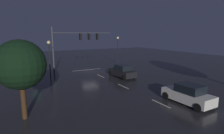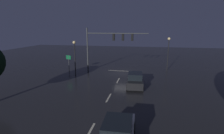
# 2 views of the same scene
# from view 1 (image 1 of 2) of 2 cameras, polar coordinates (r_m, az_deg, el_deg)

# --- Properties ---
(ground_plane) EXTENTS (80.00, 80.00, 0.00)m
(ground_plane) POSITION_cam_1_polar(r_m,az_deg,el_deg) (29.78, -6.82, -1.27)
(ground_plane) COLOR #232326
(traffic_signal_assembly) EXTENTS (9.38, 0.47, 6.84)m
(traffic_signal_assembly) POSITION_cam_1_polar(r_m,az_deg,el_deg) (28.59, -11.15, 7.92)
(traffic_signal_assembly) COLOR #383A3D
(traffic_signal_assembly) RESTS_ON ground_plane
(lane_dash_far) EXTENTS (0.16, 2.20, 0.01)m
(lane_dash_far) POSITION_cam_1_polar(r_m,az_deg,el_deg) (26.19, -3.52, -2.79)
(lane_dash_far) COLOR beige
(lane_dash_far) RESTS_ON ground_plane
(lane_dash_mid) EXTENTS (0.16, 2.20, 0.01)m
(lane_dash_mid) POSITION_cam_1_polar(r_m,az_deg,el_deg) (21.09, 3.51, -6.00)
(lane_dash_mid) COLOR beige
(lane_dash_mid) RESTS_ON ground_plane
(lane_dash_near) EXTENTS (0.16, 2.20, 0.01)m
(lane_dash_near) POSITION_cam_1_polar(r_m,az_deg,el_deg) (16.60, 14.83, -10.87)
(lane_dash_near) COLOR beige
(lane_dash_near) RESTS_ON ground_plane
(stop_bar) EXTENTS (5.00, 0.16, 0.01)m
(stop_bar) POSITION_cam_1_polar(r_m,az_deg,el_deg) (30.97, -7.72, -0.84)
(stop_bar) COLOR beige
(stop_bar) RESTS_ON ground_plane
(car_approaching) EXTENTS (2.14, 4.46, 1.70)m
(car_approaching) POSITION_cam_1_polar(r_m,az_deg,el_deg) (25.37, 3.20, -1.38)
(car_approaching) COLOR black
(car_approaching) RESTS_ON ground_plane
(car_distant) EXTENTS (2.01, 4.41, 1.70)m
(car_distant) POSITION_cam_1_polar(r_m,az_deg,el_deg) (17.14, 22.43, -7.84)
(car_distant) COLOR silver
(car_distant) RESTS_ON ground_plane
(street_lamp_left_kerb) EXTENTS (0.44, 0.44, 5.36)m
(street_lamp_left_kerb) POSITION_cam_1_polar(r_m,az_deg,el_deg) (35.09, 1.79, 6.66)
(street_lamp_left_kerb) COLOR black
(street_lamp_left_kerb) RESTS_ON ground_plane
(street_lamp_right_kerb) EXTENTS (0.44, 0.44, 5.03)m
(street_lamp_right_kerb) POSITION_cam_1_polar(r_m,az_deg,el_deg) (24.98, -18.83, 4.24)
(street_lamp_right_kerb) COLOR black
(street_lamp_right_kerb) RESTS_ON ground_plane
(route_sign) EXTENTS (0.88, 0.31, 2.71)m
(route_sign) POSITION_cam_1_polar(r_m,az_deg,el_deg) (26.40, -22.79, 0.85)
(route_sign) COLOR #383A3D
(route_sign) RESTS_ON ground_plane
(tree_right_near) EXTENTS (3.38, 3.38, 5.54)m
(tree_right_near) POSITION_cam_1_polar(r_m,az_deg,el_deg) (13.77, -26.45, 0.56)
(tree_right_near) COLOR #382314
(tree_right_near) RESTS_ON ground_plane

